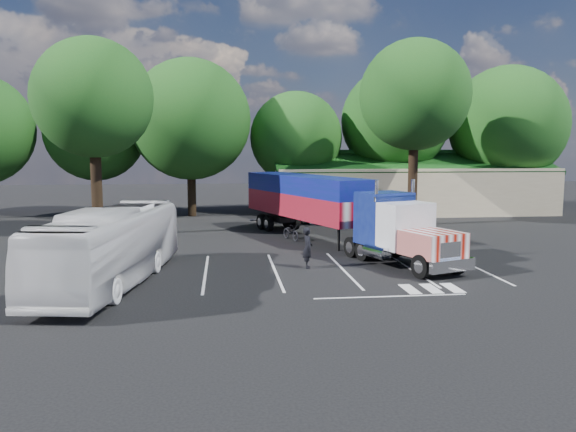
{
  "coord_description": "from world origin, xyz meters",
  "views": [
    {
      "loc": [
        -2.31,
        -31.42,
        5.65
      ],
      "look_at": [
        1.14,
        -1.33,
        2.0
      ],
      "focal_mm": 35.0,
      "sensor_mm": 36.0,
      "label": 1
    }
  ],
  "objects": [
    {
      "name": "tree_near_left",
      "position": [
        -10.5,
        6.0,
        8.81
      ],
      "size": [
        7.6,
        7.6,
        12.65
      ],
      "color": "black",
      "rests_on": "ground"
    },
    {
      "name": "bicycle",
      "position": [
        1.8,
        2.85,
        0.5
      ],
      "size": [
        1.29,
        2.02,
        1.0
      ],
      "primitive_type": "imported",
      "rotation": [
        0.0,
        0.0,
        0.36
      ],
      "color": "black",
      "rests_on": "ground"
    },
    {
      "name": "event_hall",
      "position": [
        13.74,
        17.81,
        2.21
      ],
      "size": [
        24.2,
        14.12,
        5.55
      ],
      "color": "beige",
      "rests_on": "ground"
    },
    {
      "name": "woman",
      "position": [
        1.6,
        -5.5,
        0.97
      ],
      "size": [
        0.51,
        0.74,
        1.95
      ],
      "primitive_type": "imported",
      "rotation": [
        0.0,
        0.0,
        1.5
      ],
      "color": "black",
      "rests_on": "ground"
    },
    {
      "name": "tree_row_d",
      "position": [
        4.0,
        17.5,
        6.58
      ],
      "size": [
        8.0,
        8.0,
        10.6
      ],
      "color": "black",
      "rests_on": "ground"
    },
    {
      "name": "tree_row_e",
      "position": [
        13.0,
        18.0,
        8.09
      ],
      "size": [
        9.6,
        9.6,
        12.9
      ],
      "color": "black",
      "rests_on": "ground"
    },
    {
      "name": "tour_bus",
      "position": [
        -7.0,
        -7.73,
        1.6
      ],
      "size": [
        4.54,
        11.79,
        3.2
      ],
      "primitive_type": "imported",
      "rotation": [
        0.0,
        0.0,
        -0.16
      ],
      "color": "silver",
      "rests_on": "ground"
    },
    {
      "name": "tree_row_f",
      "position": [
        23.0,
        16.8,
        7.79
      ],
      "size": [
        10.4,
        10.4,
        13.0
      ],
      "color": "black",
      "rests_on": "ground"
    },
    {
      "name": "semi_truck",
      "position": [
        3.7,
        1.42,
        2.34
      ],
      "size": [
        9.16,
        19.35,
        4.14
      ],
      "rotation": [
        0.0,
        0.0,
        0.36
      ],
      "color": "black",
      "rests_on": "ground"
    },
    {
      "name": "tree_row_b",
      "position": [
        -13.0,
        17.8,
        7.13
      ],
      "size": [
        8.4,
        8.4,
        11.35
      ],
      "color": "black",
      "rests_on": "ground"
    },
    {
      "name": "tree_near_right",
      "position": [
        11.5,
        8.5,
        9.46
      ],
      "size": [
        8.0,
        8.0,
        13.5
      ],
      "color": "black",
      "rests_on": "ground"
    },
    {
      "name": "tree_row_c",
      "position": [
        -5.0,
        16.2,
        8.04
      ],
      "size": [
        10.0,
        10.0,
        13.05
      ],
      "color": "black",
      "rests_on": "ground"
    },
    {
      "name": "silver_sedan",
      "position": [
        5.28,
        10.5,
        0.71
      ],
      "size": [
        4.53,
        2.53,
        1.41
      ],
      "primitive_type": "imported",
      "rotation": [
        0.0,
        0.0,
        1.83
      ],
      "color": "#AEB1B6",
      "rests_on": "ground"
    },
    {
      "name": "ground",
      "position": [
        0.0,
        0.0,
        0.0
      ],
      "size": [
        120.0,
        120.0,
        0.0
      ],
      "primitive_type": "plane",
      "color": "black",
      "rests_on": "ground"
    }
  ]
}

